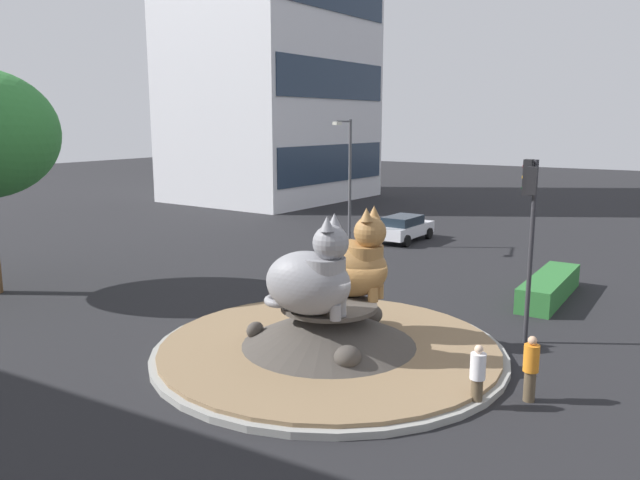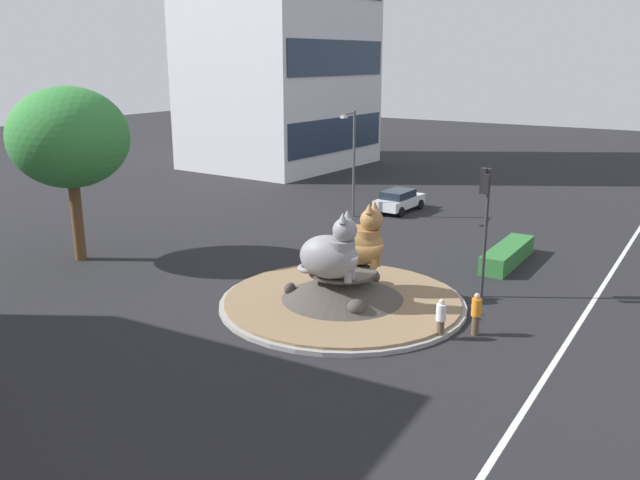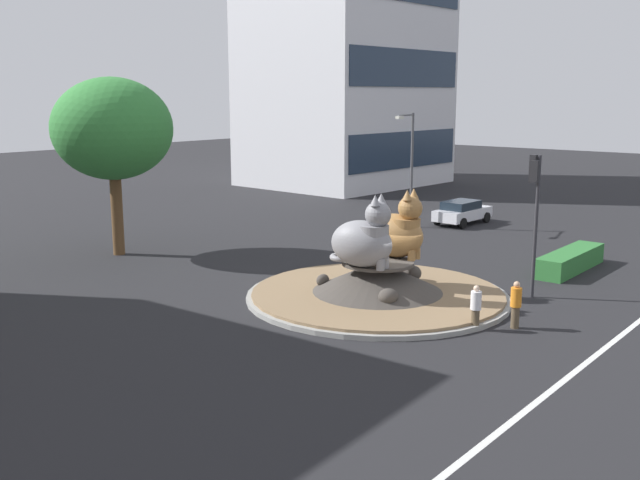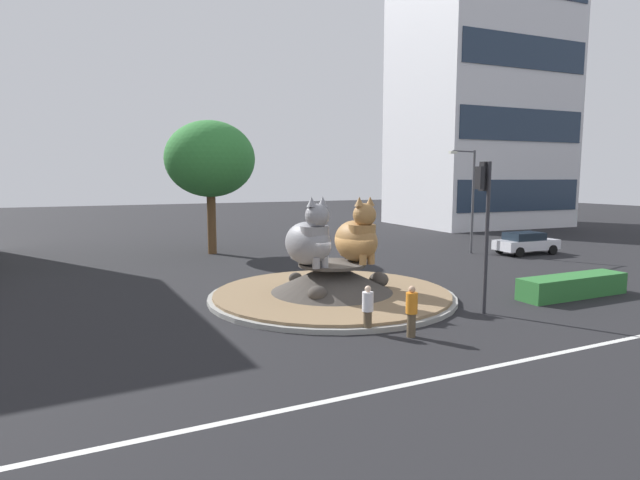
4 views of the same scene
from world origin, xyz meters
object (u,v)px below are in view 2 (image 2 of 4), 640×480
(broadleaf_tree_behind_island, at_px, (69,138))
(sedan_on_far_lane, at_px, (399,200))
(streetlight_arm, at_px, (353,155))
(pedestrian_white_shirt, at_px, (441,318))
(traffic_light_mast, at_px, (485,205))
(pedestrian_orange_shirt, at_px, (476,313))
(cat_statue_grey, at_px, (332,254))
(cat_statue_tabby, at_px, (360,242))

(broadleaf_tree_behind_island, height_order, sedan_on_far_lane, broadleaf_tree_behind_island)
(streetlight_arm, relative_size, pedestrian_white_shirt, 4.35)
(streetlight_arm, bearing_deg, pedestrian_white_shirt, 26.15)
(traffic_light_mast, xyz_separation_m, broadleaf_tree_behind_island, (-5.43, 19.01, 2.10))
(pedestrian_white_shirt, xyz_separation_m, pedestrian_orange_shirt, (1.02, -0.96, 0.05))
(cat_statue_grey, xyz_separation_m, broadleaf_tree_behind_island, (-0.48, 14.64, 3.65))
(cat_statue_grey, height_order, broadleaf_tree_behind_island, broadleaf_tree_behind_island)
(cat_statue_grey, distance_m, traffic_light_mast, 6.79)
(pedestrian_white_shirt, relative_size, sedan_on_far_lane, 0.36)
(sedan_on_far_lane, bearing_deg, pedestrian_orange_shirt, -144.08)
(streetlight_arm, bearing_deg, cat_statue_tabby, 17.64)
(pedestrian_orange_shirt, bearing_deg, streetlight_arm, 40.67)
(traffic_light_mast, relative_size, pedestrian_orange_shirt, 3.39)
(traffic_light_mast, xyz_separation_m, streetlight_arm, (9.80, 11.78, -0.05))
(broadleaf_tree_behind_island, height_order, pedestrian_white_shirt, broadleaf_tree_behind_island)
(traffic_light_mast, xyz_separation_m, sedan_on_far_lane, (13.03, 10.00, -3.28))
(traffic_light_mast, bearing_deg, pedestrian_white_shirt, 91.27)
(pedestrian_white_shirt, bearing_deg, pedestrian_orange_shirt, 80.93)
(broadleaf_tree_behind_island, relative_size, pedestrian_white_shirt, 5.57)
(cat_statue_grey, bearing_deg, traffic_light_mast, 38.24)
(traffic_light_mast, height_order, sedan_on_far_lane, traffic_light_mast)
(cat_statue_tabby, relative_size, sedan_on_far_lane, 0.66)
(pedestrian_white_shirt, height_order, sedan_on_far_lane, pedestrian_white_shirt)
(cat_statue_tabby, height_order, traffic_light_mast, traffic_light_mast)
(cat_statue_grey, height_order, traffic_light_mast, traffic_light_mast)
(cat_statue_tabby, relative_size, broadleaf_tree_behind_island, 0.33)
(cat_statue_grey, height_order, pedestrian_orange_shirt, cat_statue_grey)
(streetlight_arm, distance_m, pedestrian_orange_shirt, 19.20)
(broadleaf_tree_behind_island, height_order, streetlight_arm, broadleaf_tree_behind_island)
(streetlight_arm, bearing_deg, cat_statue_grey, 13.65)
(cat_statue_tabby, bearing_deg, streetlight_arm, 117.37)
(traffic_light_mast, bearing_deg, streetlight_arm, -41.58)
(sedan_on_far_lane, bearing_deg, pedestrian_white_shirt, -147.85)
(cat_statue_tabby, xyz_separation_m, pedestrian_orange_shirt, (-1.18, -5.55, -1.63))
(streetlight_arm, bearing_deg, broadleaf_tree_behind_island, -38.38)
(streetlight_arm, bearing_deg, pedestrian_orange_shirt, 30.36)
(pedestrian_white_shirt, distance_m, sedan_on_far_lane, 20.74)
(broadleaf_tree_behind_island, xyz_separation_m, pedestrian_orange_shirt, (1.46, -20.24, -5.29))
(cat_statue_grey, relative_size, streetlight_arm, 0.43)
(cat_statue_grey, height_order, streetlight_arm, streetlight_arm)
(broadleaf_tree_behind_island, xyz_separation_m, sedan_on_far_lane, (18.46, -9.01, -5.38))
(cat_statue_tabby, height_order, pedestrian_white_shirt, cat_statue_tabby)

